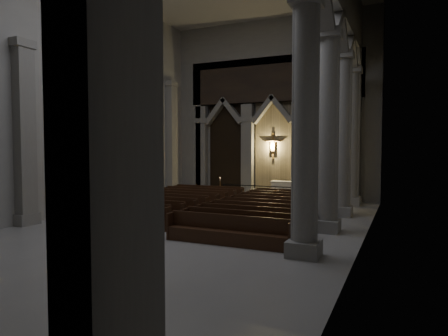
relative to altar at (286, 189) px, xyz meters
The scene contains 11 objects.
room 12.95m from the altar, 96.19° to the right, with size 24.00×24.10×12.00m.
sanctuary_wall 6.11m from the altar, 150.48° to the left, with size 14.00×0.77×12.00m.
right_arcade 12.69m from the altar, 65.63° to the right, with size 1.00×24.00×12.00m.
left_pilasters 11.30m from the altar, 137.10° to the right, with size 0.60×13.00×8.03m.
sanctuary_step 1.34m from the altar, 167.21° to the right, with size 8.50×2.60×0.15m, color gray.
altar is the anchor object (origin of this frame).
altar_rail 2.16m from the altar, 123.01° to the right, with size 5.14×0.09×1.01m.
candle_stand_left 4.42m from the altar, 164.03° to the right, with size 0.23×0.23×1.38m.
candle_stand_right 1.87m from the altar, 39.69° to the right, with size 0.24×0.24×1.44m.
pews 8.46m from the altar, 98.02° to the right, with size 10.03×9.74×1.03m.
worshipper 4.56m from the altar, 79.33° to the right, with size 0.39×0.26×1.08m, color black.
Camera 1 is at (8.32, -14.71, 3.41)m, focal length 32.00 mm.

